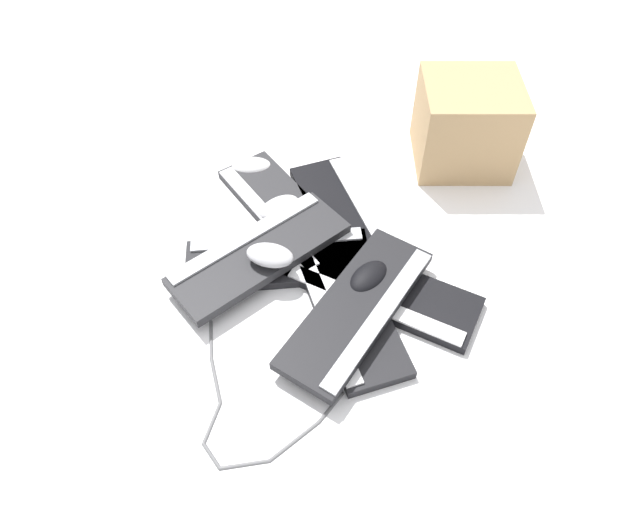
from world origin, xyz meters
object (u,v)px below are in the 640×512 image
(keyboard_4, at_px, (345,302))
(keyboard_5, at_px, (358,308))
(cardboard_box, at_px, (466,124))
(keyboard_0, at_px, (383,290))
(keyboard_3, at_px, (278,260))
(mouse_3, at_px, (251,166))
(mouse_0, at_px, (280,207))
(keyboard_2, at_px, (284,210))
(mouse_2, at_px, (270,255))
(mouse_1, at_px, (368,277))
(keyboard_6, at_px, (259,253))
(keyboard_1, at_px, (345,219))

(keyboard_4, relative_size, keyboard_5, 0.97)
(cardboard_box, bearing_deg, keyboard_0, -103.93)
(keyboard_3, xyz_separation_m, mouse_3, (-0.17, 0.30, 0.01))
(keyboard_3, bearing_deg, keyboard_5, -27.56)
(keyboard_3, bearing_deg, mouse_0, 104.24)
(keyboard_3, distance_m, cardboard_box, 0.64)
(keyboard_3, xyz_separation_m, keyboard_5, (0.22, -0.11, 0.03))
(keyboard_2, xyz_separation_m, keyboard_4, (0.22, -0.25, 0.00))
(mouse_2, bearing_deg, keyboard_0, -176.49)
(mouse_1, distance_m, mouse_3, 0.51)
(keyboard_6, distance_m, cardboard_box, 0.67)
(keyboard_4, xyz_separation_m, cardboard_box, (0.21, 0.58, 0.11))
(keyboard_0, height_order, keyboard_6, keyboard_6)
(keyboard_4, relative_size, mouse_0, 4.12)
(keyboard_1, relative_size, cardboard_box, 1.76)
(keyboard_5, bearing_deg, keyboard_3, 152.44)
(keyboard_3, relative_size, mouse_2, 4.23)
(mouse_1, bearing_deg, keyboard_6, 114.92)
(keyboard_0, xyz_separation_m, mouse_1, (-0.04, 0.00, 0.04))
(keyboard_1, xyz_separation_m, keyboard_5, (0.09, -0.28, 0.03))
(keyboard_0, xyz_separation_m, cardboard_box, (0.13, 0.53, 0.11))
(keyboard_3, height_order, mouse_1, mouse_1)
(mouse_2, relative_size, mouse_3, 1.00)
(keyboard_3, xyz_separation_m, keyboard_6, (-0.04, -0.01, 0.03))
(keyboard_1, xyz_separation_m, mouse_0, (-0.16, -0.03, 0.04))
(cardboard_box, bearing_deg, keyboard_5, -105.81)
(keyboard_0, height_order, keyboard_2, same)
(mouse_1, bearing_deg, cardboard_box, 10.49)
(keyboard_2, relative_size, keyboard_6, 0.97)
(keyboard_5, xyz_separation_m, cardboard_box, (0.17, 0.61, 0.08))
(keyboard_4, distance_m, mouse_1, 0.08)
(keyboard_5, height_order, mouse_2, mouse_2)
(mouse_0, relative_size, mouse_3, 1.00)
(mouse_3, bearing_deg, keyboard_4, 115.28)
(mouse_0, bearing_deg, mouse_1, -81.90)
(keyboard_5, xyz_separation_m, keyboard_6, (-0.26, 0.10, 0.00))
(mouse_2, bearing_deg, mouse_3, -63.87)
(keyboard_4, distance_m, keyboard_5, 0.06)
(mouse_0, bearing_deg, keyboard_6, -141.37)
(mouse_2, bearing_deg, keyboard_5, 162.93)
(keyboard_5, distance_m, keyboard_6, 0.28)
(keyboard_1, relative_size, keyboard_6, 1.01)
(keyboard_4, distance_m, cardboard_box, 0.62)
(mouse_0, distance_m, mouse_2, 0.18)
(keyboard_6, relative_size, mouse_2, 4.03)
(keyboard_1, relative_size, mouse_2, 4.09)
(keyboard_2, bearing_deg, mouse_2, -81.75)
(keyboard_1, height_order, keyboard_3, same)
(mouse_2, xyz_separation_m, mouse_3, (-0.16, 0.34, -0.06))
(mouse_1, xyz_separation_m, mouse_3, (-0.39, 0.33, -0.03))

